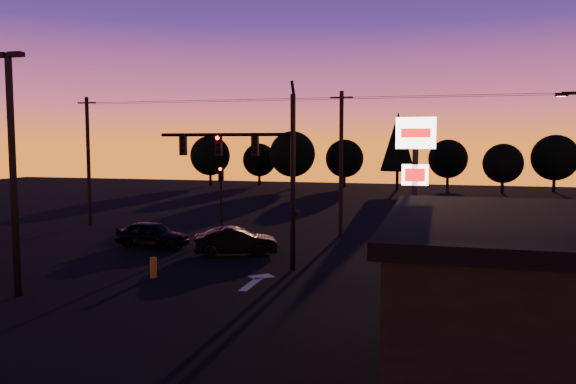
{
  "coord_description": "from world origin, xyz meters",
  "views": [
    {
      "loc": [
        7.87,
        -20.54,
        5.84
      ],
      "look_at": [
        1.0,
        5.0,
        3.5
      ],
      "focal_mm": 35.0,
      "sensor_mm": 36.0,
      "label": 1
    }
  ],
  "objects_px": {
    "secondary_signal": "(221,191)",
    "suv_parked": "(463,302)",
    "pylon_sign": "(415,167)",
    "parking_lot_light": "(12,158)",
    "car_left": "(152,234)",
    "car_mid": "(236,241)",
    "car_right": "(443,246)",
    "traffic_signal_mast": "(259,162)",
    "bollard": "(153,267)"
  },
  "relations": [
    {
      "from": "secondary_signal",
      "to": "suv_parked",
      "type": "height_order",
      "value": "secondary_signal"
    },
    {
      "from": "pylon_sign",
      "to": "suv_parked",
      "type": "xyz_separation_m",
      "value": [
        1.72,
        -3.6,
        -4.18
      ]
    },
    {
      "from": "pylon_sign",
      "to": "parking_lot_light",
      "type": "bearing_deg",
      "value": -162.77
    },
    {
      "from": "pylon_sign",
      "to": "car_left",
      "type": "xyz_separation_m",
      "value": [
        -14.53,
        5.94,
        -4.19
      ]
    },
    {
      "from": "car_mid",
      "to": "car_right",
      "type": "bearing_deg",
      "value": -103.88
    },
    {
      "from": "traffic_signal_mast",
      "to": "pylon_sign",
      "type": "relative_size",
      "value": 1.26
    },
    {
      "from": "car_left",
      "to": "car_mid",
      "type": "height_order",
      "value": "car_left"
    },
    {
      "from": "pylon_sign",
      "to": "car_left",
      "type": "bearing_deg",
      "value": 157.75
    },
    {
      "from": "car_mid",
      "to": "suv_parked",
      "type": "relative_size",
      "value": 0.81
    },
    {
      "from": "parking_lot_light",
      "to": "car_right",
      "type": "bearing_deg",
      "value": 34.97
    },
    {
      "from": "pylon_sign",
      "to": "bollard",
      "type": "distance_m",
      "value": 11.87
    },
    {
      "from": "car_left",
      "to": "car_right",
      "type": "bearing_deg",
      "value": -79.94
    },
    {
      "from": "traffic_signal_mast",
      "to": "car_mid",
      "type": "xyz_separation_m",
      "value": [
        -2.14,
        2.62,
        -4.23
      ]
    },
    {
      "from": "secondary_signal",
      "to": "pylon_sign",
      "type": "relative_size",
      "value": 0.64
    },
    {
      "from": "secondary_signal",
      "to": "bollard",
      "type": "bearing_deg",
      "value": -84.43
    },
    {
      "from": "car_left",
      "to": "suv_parked",
      "type": "distance_m",
      "value": 18.84
    },
    {
      "from": "traffic_signal_mast",
      "to": "suv_parked",
      "type": "relative_size",
      "value": 1.62
    },
    {
      "from": "car_left",
      "to": "car_mid",
      "type": "distance_m",
      "value": 5.35
    },
    {
      "from": "suv_parked",
      "to": "car_right",
      "type": "bearing_deg",
      "value": 96.57
    },
    {
      "from": "car_mid",
      "to": "pylon_sign",
      "type": "bearing_deg",
      "value": -140.17
    },
    {
      "from": "pylon_sign",
      "to": "bollard",
      "type": "bearing_deg",
      "value": -177.62
    },
    {
      "from": "traffic_signal_mast",
      "to": "suv_parked",
      "type": "height_order",
      "value": "traffic_signal_mast"
    },
    {
      "from": "secondary_signal",
      "to": "car_right",
      "type": "height_order",
      "value": "secondary_signal"
    },
    {
      "from": "traffic_signal_mast",
      "to": "pylon_sign",
      "type": "bearing_deg",
      "value": -19.36
    },
    {
      "from": "secondary_signal",
      "to": "parking_lot_light",
      "type": "distance_m",
      "value": 14.9
    },
    {
      "from": "pylon_sign",
      "to": "car_mid",
      "type": "xyz_separation_m",
      "value": [
        -9.24,
        5.11,
        -4.2
      ]
    },
    {
      "from": "traffic_signal_mast",
      "to": "suv_parked",
      "type": "distance_m",
      "value": 11.51
    },
    {
      "from": "parking_lot_light",
      "to": "pylon_sign",
      "type": "relative_size",
      "value": 1.34
    },
    {
      "from": "secondary_signal",
      "to": "pylon_sign",
      "type": "bearing_deg",
      "value": -39.77
    },
    {
      "from": "secondary_signal",
      "to": "traffic_signal_mast",
      "type": "bearing_deg",
      "value": -56.81
    },
    {
      "from": "car_mid",
      "to": "suv_parked",
      "type": "height_order",
      "value": "suv_parked"
    },
    {
      "from": "car_right",
      "to": "pylon_sign",
      "type": "bearing_deg",
      "value": 10.74
    },
    {
      "from": "parking_lot_light",
      "to": "car_mid",
      "type": "bearing_deg",
      "value": 61.32
    },
    {
      "from": "pylon_sign",
      "to": "suv_parked",
      "type": "distance_m",
      "value": 5.78
    },
    {
      "from": "traffic_signal_mast",
      "to": "pylon_sign",
      "type": "height_order",
      "value": "traffic_signal_mast"
    },
    {
      "from": "traffic_signal_mast",
      "to": "pylon_sign",
      "type": "xyz_separation_m",
      "value": [
        7.1,
        -2.49,
        -0.02
      ]
    },
    {
      "from": "traffic_signal_mast",
      "to": "parking_lot_light",
      "type": "distance_m",
      "value": 10.19
    },
    {
      "from": "secondary_signal",
      "to": "suv_parked",
      "type": "xyz_separation_m",
      "value": [
        13.72,
        -13.59,
        -2.13
      ]
    },
    {
      "from": "bollard",
      "to": "car_left",
      "type": "height_order",
      "value": "car_left"
    },
    {
      "from": "car_left",
      "to": "suv_parked",
      "type": "xyz_separation_m",
      "value": [
        16.25,
        -9.55,
        0.01
      ]
    },
    {
      "from": "pylon_sign",
      "to": "car_mid",
      "type": "distance_m",
      "value": 11.37
    },
    {
      "from": "parking_lot_light",
      "to": "car_left",
      "type": "distance_m",
      "value": 11.39
    },
    {
      "from": "pylon_sign",
      "to": "car_left",
      "type": "distance_m",
      "value": 16.25
    },
    {
      "from": "traffic_signal_mast",
      "to": "secondary_signal",
      "type": "xyz_separation_m",
      "value": [
        -4.9,
        7.49,
        -2.07
      ]
    },
    {
      "from": "bollard",
      "to": "traffic_signal_mast",
      "type": "bearing_deg",
      "value": 37.23
    },
    {
      "from": "parking_lot_light",
      "to": "suv_parked",
      "type": "height_order",
      "value": "parking_lot_light"
    },
    {
      "from": "bollard",
      "to": "car_left",
      "type": "xyz_separation_m",
      "value": [
        -3.55,
        6.4,
        0.29
      ]
    },
    {
      "from": "traffic_signal_mast",
      "to": "secondary_signal",
      "type": "height_order",
      "value": "traffic_signal_mast"
    },
    {
      "from": "parking_lot_light",
      "to": "car_right",
      "type": "height_order",
      "value": "parking_lot_light"
    },
    {
      "from": "parking_lot_light",
      "to": "car_mid",
      "type": "height_order",
      "value": "parking_lot_light"
    }
  ]
}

